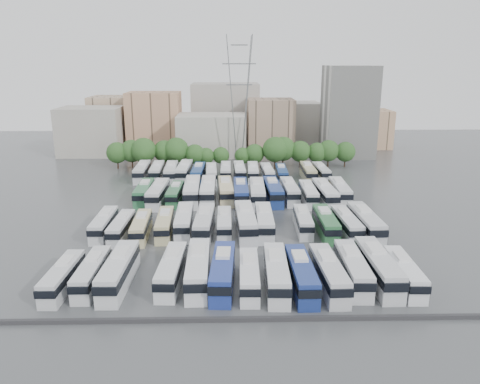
{
  "coord_description": "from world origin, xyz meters",
  "views": [
    {
      "loc": [
        -0.71,
        -78.45,
        27.75
      ],
      "look_at": [
        1.26,
        8.33,
        3.0
      ],
      "focal_mm": 35.0,
      "sensor_mm": 36.0,
      "label": 1
    }
  ],
  "objects_px": {
    "bus_r0_s8": "(276,273)",
    "bus_r3_s5": "(211,173)",
    "bus_r3_s8": "(253,172)",
    "bus_r3_s3": "(184,171)",
    "bus_r0_s13": "(404,272)",
    "bus_r0_s4": "(172,270)",
    "bus_r1_s2": "(141,227)",
    "bus_r2_s1": "(144,192)",
    "bus_r2_s7": "(241,192)",
    "bus_r2_s8": "(257,193)",
    "bus_r0_s11": "(353,268)",
    "bus_r3_s7": "(239,171)",
    "bus_r1_s11": "(326,223)",
    "bus_r0_s2": "(119,271)",
    "bus_r3_s10": "(281,173)",
    "bus_r2_s10": "(290,191)",
    "bus_r2_s12": "(325,193)",
    "bus_r0_s1": "(92,272)",
    "bus_r0_s5": "(198,268)",
    "bus_r1_s3": "(165,224)",
    "bus_r3_s12": "(308,172)",
    "bus_r2_s4": "(192,191)",
    "bus_r0_s10": "(329,273)",
    "bus_r3_s2": "(171,172)",
    "bus_r2_s5": "(208,191)",
    "bus_r3_s0": "(142,171)",
    "bus_r2_s9": "(273,191)",
    "bus_r0_s12": "(378,267)",
    "bus_r1_s1": "(121,227)",
    "bus_r1_s12": "(347,224)",
    "bus_r3_s9": "(267,173)",
    "bus_r3_s13": "(321,172)",
    "bus_r3_s4": "(198,173)",
    "bus_r1_s4": "(184,221)",
    "bus_r1_s5": "(204,223)",
    "bus_r0_s0": "(63,277)",
    "bus_r0_s6": "(223,271)",
    "bus_r2_s3": "(175,194)",
    "bus_r0_s7": "(249,275)",
    "bus_r1_s8": "(264,221)",
    "bus_r2_s6": "(226,190)",
    "electricity_pylon": "(239,94)",
    "bus_r1_s6": "(224,223)",
    "bus_r2_s11": "(308,194)"
  },
  "relations": [
    {
      "from": "bus_r1_s8",
      "to": "bus_r2_s6",
      "type": "xyz_separation_m",
      "value": [
        -6.53,
        18.93,
        0.05
      ]
    },
    {
      "from": "bus_r0_s0",
      "to": "bus_r0_s13",
      "type": "height_order",
      "value": "bus_r0_s13"
    },
    {
      "from": "bus_r1_s6",
      "to": "bus_r3_s8",
      "type": "bearing_deg",
      "value": 79.4
    },
    {
      "from": "bus_r0_s0",
      "to": "bus_r0_s6",
      "type": "distance_m",
      "value": 19.94
    },
    {
      "from": "bus_r0_s13",
      "to": "bus_r0_s4",
      "type": "bearing_deg",
      "value": 179.31
    },
    {
      "from": "bus_r0_s2",
      "to": "bus_r3_s10",
      "type": "height_order",
      "value": "bus_r0_s2"
    },
    {
      "from": "bus_r3_s3",
      "to": "bus_r3_s5",
      "type": "relative_size",
      "value": 1.12
    },
    {
      "from": "bus_r1_s11",
      "to": "bus_r3_s0",
      "type": "height_order",
      "value": "bus_r3_s0"
    },
    {
      "from": "electricity_pylon",
      "to": "bus_r3_s0",
      "type": "distance_m",
      "value": 34.73
    },
    {
      "from": "bus_r0_s1",
      "to": "bus_r3_s5",
      "type": "xyz_separation_m",
      "value": [
        13.2,
        53.08,
        0.02
      ]
    },
    {
      "from": "bus_r2_s1",
      "to": "bus_r2_s5",
      "type": "xyz_separation_m",
      "value": [
        12.91,
        0.12,
        0.2
      ]
    },
    {
      "from": "bus_r2_s5",
      "to": "bus_r3_s5",
      "type": "bearing_deg",
      "value": 89.25
    },
    {
      "from": "bus_r0_s4",
      "to": "bus_r2_s7",
      "type": "height_order",
      "value": "bus_r2_s7"
    },
    {
      "from": "bus_r0_s10",
      "to": "bus_r3_s2",
      "type": "distance_m",
      "value": 60.98
    },
    {
      "from": "bus_r1_s3",
      "to": "bus_r3_s12",
      "type": "xyz_separation_m",
      "value": [
        29.44,
        35.61,
        0.1
      ]
    },
    {
      "from": "bus_r2_s9",
      "to": "bus_r0_s12",
      "type": "bearing_deg",
      "value": -76.41
    },
    {
      "from": "bus_r2_s8",
      "to": "bus_r0_s2",
      "type": "bearing_deg",
      "value": -117.63
    },
    {
      "from": "bus_r2_s8",
      "to": "bus_r0_s4",
      "type": "bearing_deg",
      "value": -109.04
    },
    {
      "from": "bus_r0_s6",
      "to": "bus_r2_s3",
      "type": "bearing_deg",
      "value": 108.1
    },
    {
      "from": "bus_r2_s1",
      "to": "bus_r2_s7",
      "type": "distance_m",
      "value": 19.54
    },
    {
      "from": "bus_r1_s2",
      "to": "bus_r2_s4",
      "type": "xyz_separation_m",
      "value": [
        6.73,
        19.68,
        0.44
      ]
    },
    {
      "from": "bus_r1_s4",
      "to": "bus_r1_s5",
      "type": "height_order",
      "value": "bus_r1_s5"
    },
    {
      "from": "bus_r3_s7",
      "to": "bus_r1_s11",
      "type": "bearing_deg",
      "value": -72.1
    },
    {
      "from": "bus_r0_s1",
      "to": "bus_r3_s12",
      "type": "xyz_separation_m",
      "value": [
        36.25,
        53.63,
        0.08
      ]
    },
    {
      "from": "bus_r0_s13",
      "to": "bus_r3_s9",
      "type": "xyz_separation_m",
      "value": [
        -13.06,
        54.3,
        -0.04
      ]
    },
    {
      "from": "bus_r2_s10",
      "to": "bus_r2_s12",
      "type": "bearing_deg",
      "value": -20.05
    },
    {
      "from": "bus_r2_s12",
      "to": "bus_r3_s12",
      "type": "xyz_separation_m",
      "value": [
        -0.23,
        19.06,
        -0.18
      ]
    },
    {
      "from": "bus_r0_s11",
      "to": "bus_r3_s10",
      "type": "distance_m",
      "value": 52.84
    },
    {
      "from": "bus_r1_s1",
      "to": "bus_r0_s1",
      "type": "bearing_deg",
      "value": -88.37
    },
    {
      "from": "bus_r3_s8",
      "to": "bus_r3_s3",
      "type": "bearing_deg",
      "value": -179.56
    },
    {
      "from": "bus_r0_s1",
      "to": "bus_r1_s11",
      "type": "bearing_deg",
      "value": 27.67
    },
    {
      "from": "bus_r2_s4",
      "to": "bus_r3_s0",
      "type": "height_order",
      "value": "bus_r2_s4"
    },
    {
      "from": "bus_r1_s3",
      "to": "bus_r3_s8",
      "type": "xyz_separation_m",
      "value": [
        16.28,
        36.11,
        0.06
      ]
    },
    {
      "from": "bus_r1_s1",
      "to": "bus_r1_s12",
      "type": "xyz_separation_m",
      "value": [
        36.6,
        0.28,
        0.14
      ]
    },
    {
      "from": "bus_r0_s6",
      "to": "bus_r0_s7",
      "type": "bearing_deg",
      "value": -9.31
    },
    {
      "from": "bus_r0_s1",
      "to": "bus_r0_s5",
      "type": "distance_m",
      "value": 13.42
    },
    {
      "from": "bus_r0_s4",
      "to": "bus_r0_s11",
      "type": "distance_m",
      "value": 23.21
    },
    {
      "from": "bus_r0_s0",
      "to": "bus_r1_s11",
      "type": "height_order",
      "value": "bus_r1_s11"
    },
    {
      "from": "bus_r0_s7",
      "to": "bus_r3_s10",
      "type": "bearing_deg",
      "value": 80.71
    },
    {
      "from": "bus_r2_s11",
      "to": "bus_r0_s12",
      "type": "bearing_deg",
      "value": -83.95
    },
    {
      "from": "bus_r2_s8",
      "to": "bus_r0_s11",
      "type": "bearing_deg",
      "value": -72.34
    },
    {
      "from": "bus_r1_s1",
      "to": "bus_r3_s8",
      "type": "distance_m",
      "value": 43.9
    },
    {
      "from": "bus_r3_s4",
      "to": "bus_r1_s3",
      "type": "bearing_deg",
      "value": -93.47
    },
    {
      "from": "bus_r1_s11",
      "to": "bus_r3_s12",
      "type": "bearing_deg",
      "value": 85.55
    },
    {
      "from": "bus_r0_s8",
      "to": "bus_r1_s2",
      "type": "bearing_deg",
      "value": 140.11
    },
    {
      "from": "bus_r0_s8",
      "to": "bus_r3_s5",
      "type": "bearing_deg",
      "value": 102.42
    },
    {
      "from": "bus_r3_s9",
      "to": "bus_r3_s13",
      "type": "relative_size",
      "value": 1.0
    },
    {
      "from": "bus_r2_s5",
      "to": "bus_r3_s10",
      "type": "distance_m",
      "value": 23.14
    },
    {
      "from": "bus_r2_s8",
      "to": "bus_r3_s12",
      "type": "distance_m",
      "value": 22.69
    },
    {
      "from": "bus_r2_s8",
      "to": "bus_r2_s6",
      "type": "bearing_deg",
      "value": 163.2
    }
  ]
}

